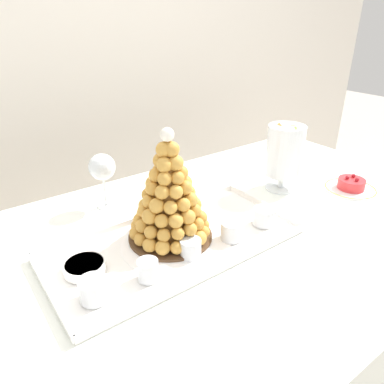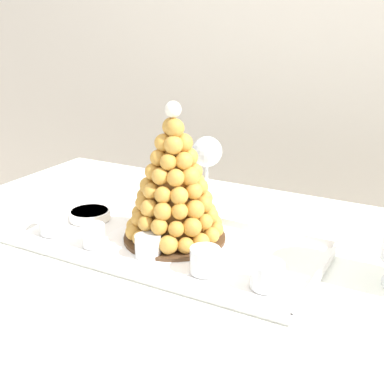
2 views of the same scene
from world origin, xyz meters
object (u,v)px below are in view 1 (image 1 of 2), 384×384
Objects in this scene: dessert_cup_right at (264,217)px; creme_brulee_ramekin at (85,266)px; dessert_cup_mid_left at (148,271)px; macaron_goblet at (285,152)px; dessert_cup_mid_right at (232,231)px; serving_tray at (176,243)px; croquembouche at (169,198)px; fruit_tart_plate at (351,186)px; wine_glass at (102,168)px; dessert_cup_left at (94,290)px; dessert_cup_centre at (190,249)px.

creme_brulee_ramekin is (-0.50, 0.10, -0.01)m from dessert_cup_right.
dessert_cup_mid_left is 0.66m from macaron_goblet.
macaron_goblet reaches higher than dessert_cup_mid_right.
dessert_cup_mid_right is at bearing -28.57° from serving_tray.
dessert_cup_mid_left is at bearing -139.56° from croquembouche.
dessert_cup_right is (0.40, 0.01, 0.00)m from dessert_cup_mid_left.
macaron_goblet is 0.28m from fruit_tart_plate.
creme_brulee_ramekin is at bearing 168.49° from dessert_cup_right.
croquembouche reaches higher than creme_brulee_ramekin.
wine_glass is (-0.06, 0.28, 0.00)m from croquembouche.
dessert_cup_left is at bearing -117.30° from wine_glass.
dessert_cup_mid_right is at bearing -1.48° from dessert_cup_centre.
dessert_cup_mid_right is at bearing -39.04° from croquembouche.
dessert_cup_mid_right is at bearing -15.70° from creme_brulee_ramekin.
croquembouche reaches higher than macaron_goblet.
croquembouche reaches higher than dessert_cup_right.
croquembouche reaches higher than dessert_cup_left.
dessert_cup_left is 0.26× the size of macaron_goblet.
dessert_cup_right reaches higher than serving_tray.
macaron_goblet is at bearing 4.40° from croquembouche.
dessert_cup_left is 0.13m from dessert_cup_mid_left.
creme_brulee_ramekin is at bearing 172.96° from fruit_tart_plate.
dessert_cup_left is at bearing 175.07° from dessert_cup_mid_left.
macaron_goblet is at bearing 8.14° from serving_tray.
creme_brulee_ramekin reaches higher than serving_tray.
serving_tray is 3.82× the size of wine_glass.
dessert_cup_centre is (0.13, 0.01, -0.00)m from dessert_cup_mid_left.
creme_brulee_ramekin is (-0.38, 0.11, -0.01)m from dessert_cup_mid_right.
dessert_cup_left and dessert_cup_mid_right have the same top height.
dessert_cup_mid_right is 0.45m from wine_glass.
wine_glass reaches higher than serving_tray.
macaron_goblet is (0.76, 0.14, 0.11)m from dessert_cup_left.
croquembouche is 0.14m from dessert_cup_centre.
wine_glass is (-0.06, 0.32, 0.13)m from serving_tray.
dessert_cup_mid_left is at bearing -147.96° from serving_tray.
dessert_cup_right is (0.13, 0.00, -0.00)m from dessert_cup_mid_right.
serving_tray is at bearing 15.57° from dessert_cup_left.
dessert_cup_centre is 0.31× the size of fruit_tart_plate.
serving_tray is at bearing 88.32° from dessert_cup_centre.
wine_glass is at bearing 98.58° from dessert_cup_centre.
dessert_cup_mid_left is 0.82m from fruit_tart_plate.
wine_glass reaches higher than dessert_cup_mid_left.
dessert_cup_mid_left reaches higher than fruit_tart_plate.
dessert_cup_mid_right is 0.33× the size of wine_glass.
dessert_cup_right reaches higher than creme_brulee_ramekin.
creme_brulee_ramekin is at bearing 156.96° from dessert_cup_centre.
dessert_cup_left is 0.11m from creme_brulee_ramekin.
dessert_cup_mid_left is 0.40m from dessert_cup_right.
dessert_cup_centre is at bearing -91.68° from serving_tray.
dessert_cup_mid_right is 0.41m from macaron_goblet.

